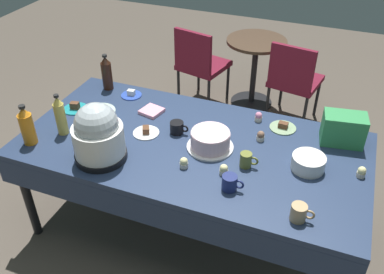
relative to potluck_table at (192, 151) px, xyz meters
The scene contains 27 objects.
ground 0.69m from the potluck_table, ahead, with size 9.00×9.00×0.00m, color brown.
potluck_table is the anchor object (origin of this frame).
frosted_layer_cake 0.17m from the potluck_table, ahead, with size 0.30×0.30×0.12m.
slow_cooker 0.62m from the potluck_table, 143.74° to the right, with size 0.32×0.32×0.37m.
glass_salad_bowl 0.68m from the potluck_table, behind, with size 0.21×0.21×0.09m, color #B2C6BC.
ceramic_snack_bowl 0.73m from the potluck_table, ahead, with size 0.20×0.20×0.09m, color silver.
dessert_plate_sage 0.64m from the potluck_table, 37.24° to the left, with size 0.18×0.18×0.04m.
dessert_plate_white 0.33m from the potluck_table, behind, with size 0.17×0.17×0.05m.
dessert_plate_cobalt 0.77m from the potluck_table, 148.26° to the left, with size 0.16×0.16×0.05m.
dessert_plate_teal 0.94m from the potluck_table, behind, with size 0.17×0.17×0.06m.
cupcake_cocoa 0.45m from the potluck_table, 26.14° to the left, with size 0.05×0.05×0.07m.
cupcake_berry 1.03m from the potluck_table, ahead, with size 0.05×0.05×0.07m.
cupcake_lemon 0.36m from the potluck_table, 37.26° to the right, with size 0.05×0.05×0.07m.
cupcake_mint 0.54m from the potluck_table, 51.54° to the left, with size 0.05×0.05×0.07m.
cupcake_rose 0.26m from the potluck_table, 79.96° to the right, with size 0.05×0.05×0.07m.
soda_bottle_ginger_ale 0.88m from the potluck_table, 166.62° to the right, with size 0.07×0.07×0.29m.
soda_bottle_orange_juice 1.05m from the potluck_table, 159.24° to the right, with size 0.09×0.09×0.27m.
soda_bottle_cola 0.99m from the potluck_table, 153.21° to the left, with size 0.08×0.08×0.28m.
coffee_mug_tan 0.86m from the potluck_table, 29.08° to the right, with size 0.12×0.08×0.09m.
coffee_mug_olive 0.41m from the potluck_table, 14.02° to the right, with size 0.11×0.07×0.09m.
coffee_mug_navy 0.49m from the potluck_table, 42.58° to the right, with size 0.13×0.09×0.09m.
coffee_mug_black 0.19m from the potluck_table, 150.22° to the left, with size 0.13×0.09×0.08m.
soda_carton 0.96m from the potluck_table, 22.42° to the left, with size 0.26×0.16×0.20m, color #338C4C.
paper_napkin_stack 0.48m from the potluck_table, 149.00° to the left, with size 0.14×0.14×0.02m, color pink.
maroon_chair_left 1.77m from the potluck_table, 108.84° to the left, with size 0.53×0.53×0.85m.
maroon_chair_right 1.72m from the potluck_table, 76.90° to the left, with size 0.51×0.51×0.85m.
round_cafe_table 1.90m from the potluck_table, 91.52° to the left, with size 0.60×0.60×0.72m.
Camera 1 is at (0.79, -2.01, 2.33)m, focal length 39.20 mm.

